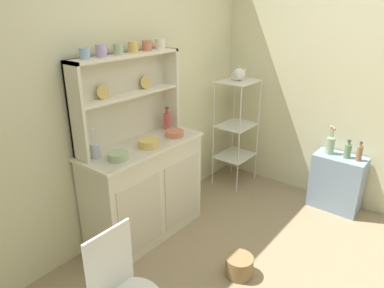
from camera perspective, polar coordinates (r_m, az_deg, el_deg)
wall_back at (r=3.06m, az=-10.77°, el=8.04°), size 3.84×0.05×2.50m
wall_right at (r=3.69m, az=28.08°, el=8.18°), size 0.05×3.84×2.50m
hutch_cabinet at (r=3.12m, az=-7.64°, el=-7.33°), size 1.09×0.45×0.87m
hutch_shelf_unit at (r=2.93m, az=-10.74°, el=8.34°), size 1.02×0.18×0.72m
bakers_rack at (r=3.93m, az=7.21°, el=3.71°), size 0.43×0.35×1.20m
side_shelf_blue at (r=3.85m, az=22.41°, el=-5.74°), size 0.28×0.48×0.57m
wire_chair at (r=2.11m, az=-11.41°, el=-21.80°), size 0.36×0.36×0.85m
floor_basket at (r=2.89m, az=7.64°, el=-18.97°), size 0.22×0.22×0.16m
cup_sky_0 at (r=2.61m, az=-16.95°, el=13.82°), size 0.09×0.07×0.08m
cup_lilac_1 at (r=2.70m, az=-14.47°, el=14.42°), size 0.09×0.08×0.09m
cup_sage_2 at (r=2.79m, az=-11.83°, el=14.77°), size 0.09×0.07×0.08m
cup_gold_3 at (r=2.89m, az=-9.52°, el=15.20°), size 0.09×0.08×0.08m
cup_terracotta_4 at (r=3.00m, az=-7.28°, el=15.52°), size 0.09×0.08×0.08m
cup_cream_5 at (r=3.11m, az=-5.13°, el=15.85°), size 0.10×0.08×0.09m
bowl_mixing_large at (r=2.68m, az=-11.89°, el=-1.86°), size 0.16×0.16×0.06m
bowl_floral_medium at (r=2.88m, az=-7.07°, el=0.17°), size 0.17×0.17×0.06m
bowl_cream_small at (r=3.10m, az=-2.88°, el=1.75°), size 0.17×0.17×0.05m
jam_bottle at (r=3.24m, az=-4.04°, el=3.77°), size 0.06×0.06×0.22m
utensil_jar at (r=2.74m, az=-15.34°, el=-1.03°), size 0.08×0.08×0.24m
porcelain_teapot at (r=3.80m, az=7.57°, el=11.13°), size 0.22×0.13×0.15m
flower_vase at (r=3.73m, az=21.49°, el=-0.08°), size 0.08×0.08×0.29m
oil_bottle at (r=3.70m, az=23.89°, el=-0.97°), size 0.06×0.06×0.18m
vinegar_bottle at (r=3.68m, az=25.46°, el=-1.31°), size 0.05×0.05×0.19m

